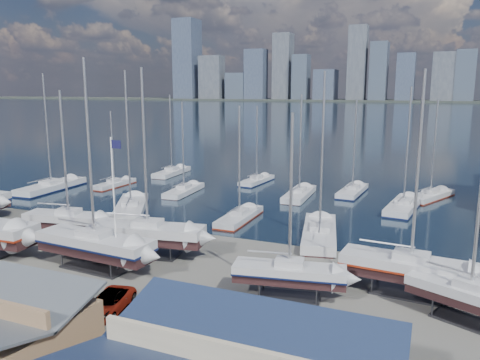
% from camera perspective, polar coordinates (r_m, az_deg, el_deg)
% --- Properties ---
extents(ground, '(1400.00, 1400.00, 0.00)m').
position_cam_1_polar(ground, '(42.47, -12.23, -9.97)').
color(ground, '#605E59').
rests_on(ground, ground).
extents(water, '(1400.00, 600.00, 0.40)m').
position_cam_1_polar(water, '(343.38, 19.10, 7.88)').
color(water, '#1B2D3F').
rests_on(water, ground).
extents(far_shore, '(1400.00, 80.00, 2.20)m').
position_cam_1_polar(far_shore, '(602.87, 20.86, 8.97)').
color(far_shore, '#2D332D').
rests_on(far_shore, ground).
extents(skyline, '(639.14, 43.80, 107.69)m').
position_cam_1_polar(skyline, '(597.31, 20.32, 12.65)').
color(skyline, '#475166').
rests_on(skyline, far_shore).
extents(sailboat_cradle_2, '(9.40, 4.03, 14.94)m').
position_cam_1_polar(sailboat_cradle_2, '(50.66, -20.14, -4.55)').
color(sailboat_cradle_2, '#2D2D33').
rests_on(sailboat_cradle_2, ground).
extents(sailboat_cradle_3, '(11.06, 3.73, 17.48)m').
position_cam_1_polar(sailboat_cradle_3, '(41.72, -17.26, -7.48)').
color(sailboat_cradle_3, '#2D2D33').
rests_on(sailboat_cradle_3, ground).
extents(sailboat_cradle_4, '(10.72, 4.64, 16.87)m').
position_cam_1_polar(sailboat_cradle_4, '(43.82, -11.18, -6.33)').
color(sailboat_cradle_4, '#2D2D33').
rests_on(sailboat_cradle_4, ground).
extents(sailboat_cradle_5, '(8.49, 3.77, 13.47)m').
position_cam_1_polar(sailboat_cradle_5, '(34.72, 6.03, -11.19)').
color(sailboat_cradle_5, '#2D2D33').
rests_on(sailboat_cradle_5, ground).
extents(sailboat_cradle_6, '(10.36, 3.66, 16.39)m').
position_cam_1_polar(sailboat_cradle_6, '(37.17, 20.08, -10.05)').
color(sailboat_cradle_6, '#2D2D33').
rests_on(sailboat_cradle_6, ground).
extents(sailboat_cradle_7, '(8.22, 5.33, 13.29)m').
position_cam_1_polar(sailboat_cradle_7, '(34.45, 26.27, -12.51)').
color(sailboat_cradle_7, '#2D2D33').
rests_on(sailboat_cradle_7, ground).
extents(sailboat_moored_0, '(3.89, 12.22, 18.07)m').
position_cam_1_polar(sailboat_moored_0, '(76.08, -21.98, -0.95)').
color(sailboat_moored_0, black).
rests_on(sailboat_moored_0, water).
extents(sailboat_moored_1, '(2.61, 8.32, 12.32)m').
position_cam_1_polar(sailboat_moored_1, '(75.82, -15.07, -0.57)').
color(sailboat_moored_1, black).
rests_on(sailboat_moored_1, water).
extents(sailboat_moored_2, '(3.23, 9.90, 14.76)m').
position_cam_1_polar(sailboat_moored_2, '(84.18, -8.31, 0.83)').
color(sailboat_moored_2, black).
rests_on(sailboat_moored_2, water).
extents(sailboat_moored_3, '(8.88, 12.16, 18.03)m').
position_cam_1_polar(sailboat_moored_3, '(59.64, -13.14, -3.57)').
color(sailboat_moored_3, black).
rests_on(sailboat_moored_3, water).
extents(sailboat_moored_4, '(3.22, 9.36, 13.89)m').
position_cam_1_polar(sailboat_moored_4, '(68.85, -6.83, -1.40)').
color(sailboat_moored_4, black).
rests_on(sailboat_moored_4, water).
extents(sailboat_moored_5, '(3.29, 8.90, 13.02)m').
position_cam_1_polar(sailboat_moored_5, '(75.97, 2.05, -0.17)').
color(sailboat_moored_5, black).
rests_on(sailboat_moored_5, water).
extents(sailboat_moored_6, '(2.64, 9.28, 13.85)m').
position_cam_1_polar(sailboat_moored_6, '(54.44, -0.07, -4.67)').
color(sailboat_moored_6, black).
rests_on(sailboat_moored_6, water).
extents(sailboat_moored_7, '(3.13, 10.02, 14.99)m').
position_cam_1_polar(sailboat_moored_7, '(66.36, 7.22, -1.88)').
color(sailboat_moored_7, black).
rests_on(sailboat_moored_7, water).
extents(sailboat_moored_8, '(3.31, 9.69, 14.24)m').
position_cam_1_polar(sailboat_moored_8, '(69.93, 13.54, -1.45)').
color(sailboat_moored_8, black).
rests_on(sailboat_moored_8, water).
extents(sailboat_moored_9, '(5.61, 12.04, 17.54)m').
position_cam_1_polar(sailboat_moored_9, '(48.87, 9.66, -6.66)').
color(sailboat_moored_9, black).
rests_on(sailboat_moored_9, water).
extents(sailboat_moored_10, '(4.25, 11.03, 16.07)m').
position_cam_1_polar(sailboat_moored_10, '(62.73, 19.30, -3.19)').
color(sailboat_moored_10, black).
rests_on(sailboat_moored_10, water).
extents(sailboat_moored_11, '(6.41, 9.81, 14.29)m').
position_cam_1_polar(sailboat_moored_11, '(70.16, 22.20, -1.93)').
color(sailboat_moored_11, black).
rests_on(sailboat_moored_11, water).
extents(car_b, '(5.04, 3.33, 1.57)m').
position_cam_1_polar(car_b, '(39.47, -26.04, -11.31)').
color(car_b, gray).
rests_on(car_b, ground).
extents(car_c, '(3.09, 5.19, 1.35)m').
position_cam_1_polar(car_c, '(34.24, -15.76, -14.20)').
color(car_c, gray).
rests_on(car_c, ground).
extents(car_d, '(3.26, 5.31, 1.44)m').
position_cam_1_polar(car_d, '(28.48, -5.74, -19.20)').
color(car_d, gray).
rests_on(car_d, ground).
extents(flagpole, '(1.00, 0.12, 11.28)m').
position_cam_1_polar(flagpole, '(39.51, -15.05, -1.91)').
color(flagpole, white).
rests_on(flagpole, ground).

